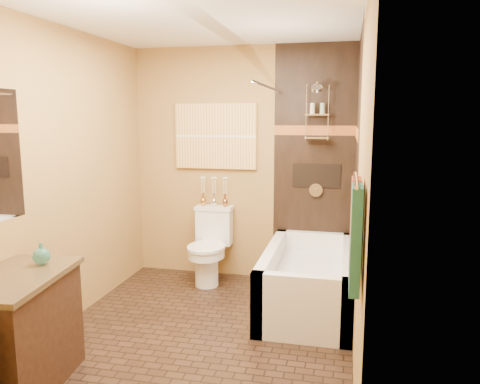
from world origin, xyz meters
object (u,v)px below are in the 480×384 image
(sunset_painting, at_px, (216,136))
(bathtub, at_px, (309,285))
(vanity, at_px, (17,333))
(toilet, at_px, (210,245))

(sunset_painting, xyz_separation_m, bathtub, (1.09, -0.73, -1.33))
(vanity, bearing_deg, bathtub, 38.39)
(vanity, bearing_deg, toilet, 66.94)
(bathtub, bearing_deg, sunset_painting, 146.35)
(bathtub, height_order, vanity, vanity)
(toilet, bearing_deg, sunset_painting, 89.61)
(sunset_painting, distance_m, toilet, 1.18)
(bathtub, bearing_deg, vanity, -134.58)
(bathtub, relative_size, vanity, 1.61)
(sunset_painting, bearing_deg, bathtub, -33.65)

